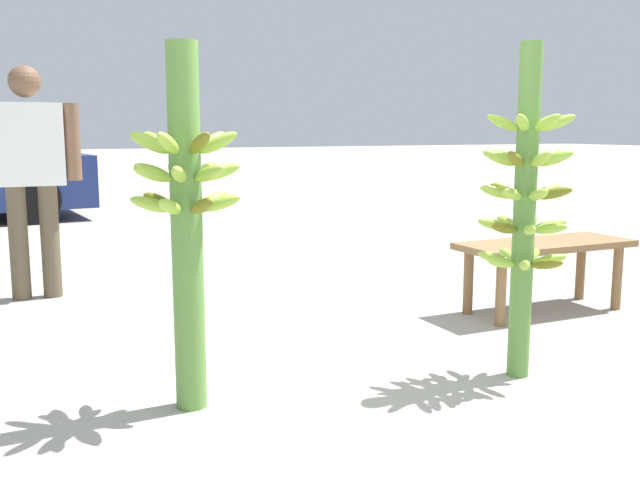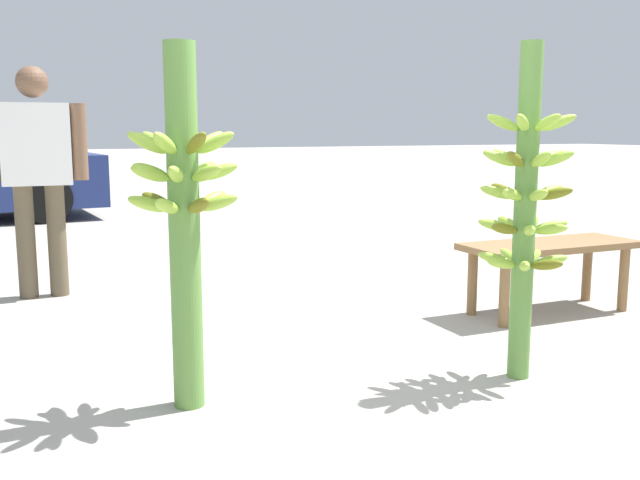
# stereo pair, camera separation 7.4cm
# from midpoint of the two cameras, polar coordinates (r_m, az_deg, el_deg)

# --- Properties ---
(ground_plane) EXTENTS (80.00, 80.00, 0.00)m
(ground_plane) POSITION_cam_midpoint_polar(r_m,az_deg,el_deg) (2.96, 5.66, -13.61)
(ground_plane) COLOR #9E998E
(banana_stalk_left) EXTENTS (0.45, 0.45, 1.47)m
(banana_stalk_left) POSITION_cam_midpoint_polar(r_m,az_deg,el_deg) (2.88, -11.36, 2.00)
(banana_stalk_left) COLOR #5B8C3D
(banana_stalk_left) RESTS_ON ground_plane
(banana_stalk_center) EXTENTS (0.42, 0.41, 1.51)m
(banana_stalk_center) POSITION_cam_midpoint_polar(r_m,az_deg,el_deg) (3.31, 15.45, 2.75)
(banana_stalk_center) COLOR #5B8C3D
(banana_stalk_center) RESTS_ON ground_plane
(vendor_person) EXTENTS (0.66, 0.22, 1.54)m
(vendor_person) POSITION_cam_midpoint_polar(r_m,az_deg,el_deg) (5.11, -22.59, 5.67)
(vendor_person) COLOR brown
(vendor_person) RESTS_ON ground_plane
(market_bench) EXTENTS (1.13, 0.43, 0.44)m
(market_bench) POSITION_cam_midpoint_polar(r_m,az_deg,el_deg) (4.62, 17.12, -0.99)
(market_bench) COLOR olive
(market_bench) RESTS_ON ground_plane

